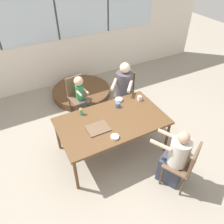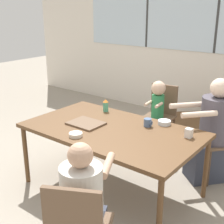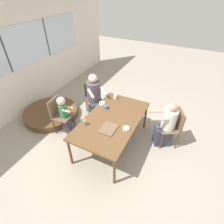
% 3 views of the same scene
% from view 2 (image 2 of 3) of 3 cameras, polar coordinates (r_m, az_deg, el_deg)
% --- Properties ---
extents(ground_plane, '(16.00, 16.00, 0.00)m').
position_cam_2_polar(ground_plane, '(3.56, 0.00, -13.81)').
color(ground_plane, gray).
extents(wall_back_with_windows, '(8.40, 0.08, 2.80)m').
position_cam_2_polar(wall_back_with_windows, '(5.45, 18.56, 12.69)').
color(wall_back_with_windows, silver).
rests_on(wall_back_with_windows, ground_plane).
extents(dining_table, '(1.81, 1.05, 0.72)m').
position_cam_2_polar(dining_table, '(3.24, 0.00, -3.84)').
color(dining_table, brown).
rests_on(dining_table, ground_plane).
extents(chair_for_toddler, '(0.44, 0.44, 0.89)m').
position_cam_2_polar(chair_for_toddler, '(4.40, 8.97, 0.27)').
color(chair_for_toddler, brown).
rests_on(chair_for_toddler, ground_plane).
extents(person_woman_green_shirt, '(0.67, 0.71, 1.19)m').
position_cam_2_polar(person_woman_green_shirt, '(3.69, 17.74, -4.22)').
color(person_woman_green_shirt, '#333847').
rests_on(person_woman_green_shirt, ground_plane).
extents(person_man_blue_shirt, '(0.51, 0.61, 1.09)m').
position_cam_2_polar(person_man_blue_shirt, '(2.36, -5.15, -18.67)').
color(person_man_blue_shirt, '#333847').
rests_on(person_man_blue_shirt, ground_plane).
extents(person_toddler, '(0.22, 0.34, 0.98)m').
position_cam_2_polar(person_toddler, '(4.27, 8.17, -0.65)').
color(person_toddler, '#333847').
rests_on(person_toddler, ground_plane).
extents(food_tray_dark, '(0.36, 0.28, 0.02)m').
position_cam_2_polar(food_tray_dark, '(3.34, -4.79, -2.09)').
color(food_tray_dark, brown).
rests_on(food_tray_dark, dining_table).
extents(coffee_mug, '(0.09, 0.08, 0.09)m').
position_cam_2_polar(coffee_mug, '(3.29, 6.58, -1.93)').
color(coffee_mug, slate).
rests_on(coffee_mug, dining_table).
extents(sippy_cup, '(0.07, 0.07, 0.15)m').
position_cam_2_polar(sippy_cup, '(3.72, -1.17, 1.24)').
color(sippy_cup, '#4CA57F').
rests_on(sippy_cup, dining_table).
extents(milk_carton_small, '(0.06, 0.06, 0.09)m').
position_cam_2_polar(milk_carton_small, '(3.08, 13.87, -3.75)').
color(milk_carton_small, silver).
rests_on(milk_carton_small, dining_table).
extents(bowl_white_shallow, '(0.14, 0.14, 0.05)m').
position_cam_2_polar(bowl_white_shallow, '(3.37, 9.55, -1.89)').
color(bowl_white_shallow, silver).
rests_on(bowl_white_shallow, dining_table).
extents(bowl_cereal, '(0.13, 0.13, 0.04)m').
position_cam_2_polar(bowl_cereal, '(3.05, -6.66, -4.14)').
color(bowl_cereal, silver).
rests_on(bowl_cereal, dining_table).
extents(folded_table_stack, '(1.41, 1.41, 0.18)m').
position_cam_2_polar(folded_table_stack, '(4.96, 15.25, -3.47)').
color(folded_table_stack, brown).
rests_on(folded_table_stack, ground_plane).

